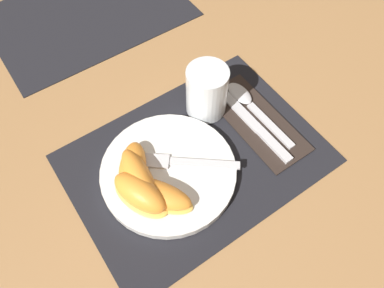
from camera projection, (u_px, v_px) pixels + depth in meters
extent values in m
plane|color=#A37547|center=(196.00, 159.00, 0.68)|extent=(3.00, 3.00, 0.00)
cube|color=black|center=(196.00, 158.00, 0.68)|extent=(0.45, 0.32, 0.00)
cube|color=black|center=(88.00, 13.00, 0.89)|extent=(0.45, 0.32, 0.00)
cylinder|color=white|center=(169.00, 173.00, 0.65)|extent=(0.24, 0.24, 0.02)
cylinder|color=silver|center=(207.00, 91.00, 0.69)|extent=(0.08, 0.08, 0.10)
cylinder|color=orange|center=(206.00, 100.00, 0.71)|extent=(0.06, 0.06, 0.05)
cube|color=#2D231E|center=(256.00, 120.00, 0.72)|extent=(0.09, 0.22, 0.00)
cube|color=silver|center=(274.00, 145.00, 0.68)|extent=(0.02, 0.08, 0.01)
cube|color=silver|center=(239.00, 109.00, 0.73)|extent=(0.02, 0.12, 0.01)
cube|color=silver|center=(270.00, 125.00, 0.71)|extent=(0.02, 0.12, 0.01)
ellipsoid|color=silver|center=(240.00, 93.00, 0.74)|extent=(0.03, 0.06, 0.01)
cube|color=silver|center=(204.00, 164.00, 0.65)|extent=(0.10, 0.09, 0.00)
cube|color=silver|center=(148.00, 160.00, 0.65)|extent=(0.07, 0.07, 0.00)
ellipsoid|color=#F7C656|center=(134.00, 174.00, 0.64)|extent=(0.11, 0.12, 0.01)
ellipsoid|color=orange|center=(133.00, 170.00, 0.63)|extent=(0.10, 0.12, 0.03)
ellipsoid|color=#F7C656|center=(141.00, 183.00, 0.63)|extent=(0.06, 0.14, 0.01)
ellipsoid|color=orange|center=(139.00, 179.00, 0.61)|extent=(0.06, 0.13, 0.04)
ellipsoid|color=#F7C656|center=(141.00, 197.00, 0.61)|extent=(0.08, 0.12, 0.01)
ellipsoid|color=orange|center=(140.00, 193.00, 0.60)|extent=(0.08, 0.11, 0.05)
ellipsoid|color=#F7C656|center=(155.00, 196.00, 0.62)|extent=(0.12, 0.14, 0.01)
ellipsoid|color=orange|center=(154.00, 193.00, 0.60)|extent=(0.11, 0.13, 0.03)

